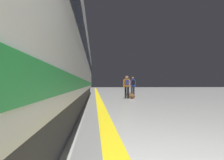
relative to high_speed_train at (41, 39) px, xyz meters
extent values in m
cube|color=yellow|center=(2.08, 3.96, -2.50)|extent=(0.36, 80.00, 0.01)
cube|color=slate|center=(1.76, 3.96, -2.50)|extent=(0.59, 80.00, 0.01)
cube|color=#38383D|center=(0.00, 0.50, -2.15)|extent=(2.67, 28.03, 0.70)
cube|color=silver|center=(0.00, 0.50, -0.35)|extent=(2.90, 29.20, 2.90)
cylinder|color=silver|center=(0.00, 0.50, 1.05)|extent=(2.84, 28.62, 2.84)
cube|color=black|center=(0.00, 0.50, 0.00)|extent=(2.93, 27.45, 0.80)
cube|color=#268C3F|center=(0.00, 0.50, -1.50)|extent=(2.94, 28.62, 0.24)
cube|color=gray|center=(-1.46, 4.88, -0.60)|extent=(0.02, 0.90, 2.00)
cylinder|color=#383842|center=(4.83, 8.54, -2.10)|extent=(0.13, 0.13, 0.81)
cylinder|color=#383842|center=(5.00, 8.56, -2.10)|extent=(0.13, 0.13, 0.81)
cube|color=blue|center=(4.92, 8.55, -1.41)|extent=(0.35, 0.24, 0.58)
cylinder|color=blue|center=(4.71, 8.53, -1.46)|extent=(0.09, 0.09, 0.54)
cylinder|color=blue|center=(5.13, 8.59, -1.46)|extent=(0.09, 0.09, 0.54)
sphere|color=#A37556|center=(4.92, 8.55, -1.00)|extent=(0.21, 0.21, 0.21)
sphere|color=black|center=(4.92, 8.55, -0.97)|extent=(0.19, 0.19, 0.19)
cube|color=black|center=(4.94, 8.41, -1.39)|extent=(0.27, 0.17, 0.38)
ellipsoid|color=brown|center=(4.60, 8.37, -2.35)|extent=(0.44, 0.26, 0.30)
torus|color=brown|center=(4.60, 8.37, -2.25)|extent=(0.22, 0.02, 0.22)
cylinder|color=black|center=(3.94, 6.24, -2.11)|extent=(0.13, 0.13, 0.80)
cylinder|color=black|center=(4.11, 6.23, -2.11)|extent=(0.13, 0.13, 0.80)
cube|color=orange|center=(4.02, 6.24, -1.42)|extent=(0.33, 0.21, 0.57)
cylinder|color=orange|center=(3.81, 6.26, -1.47)|extent=(0.09, 0.09, 0.53)
cylinder|color=orange|center=(4.23, 6.24, -1.47)|extent=(0.09, 0.09, 0.53)
sphere|color=tan|center=(4.02, 6.24, -1.02)|extent=(0.21, 0.21, 0.21)
sphere|color=black|center=(4.02, 6.24, -0.99)|extent=(0.19, 0.19, 0.19)
cube|color=navy|center=(4.01, 6.09, -1.40)|extent=(0.25, 0.15, 0.38)
ellipsoid|color=brown|center=(4.34, 6.05, -2.35)|extent=(0.44, 0.26, 0.30)
torus|color=brown|center=(4.34, 6.05, -2.25)|extent=(0.22, 0.02, 0.22)
camera|label=1|loc=(1.78, -6.48, -1.52)|focal=29.96mm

